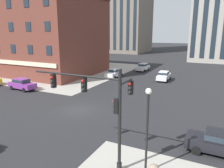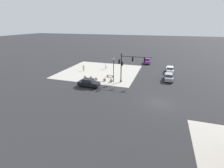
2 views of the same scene
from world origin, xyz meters
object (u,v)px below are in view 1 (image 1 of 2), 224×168
traffic_signal_main (103,103)px  car_main_northbound_far (114,73)px  car_main_southbound_far (143,67)px  car_parked_curb (164,76)px  street_lamp_corner_near (147,121)px  car_cross_eastbound (22,84)px  car_main_southbound_near (220,142)px

traffic_signal_main → car_main_northbound_far: 28.08m
car_main_southbound_far → car_parked_curb: 10.30m
car_main_southbound_far → traffic_signal_main: bearing=-75.8°
street_lamp_corner_near → traffic_signal_main: bearing=-173.8°
car_cross_eastbound → street_lamp_corner_near: bearing=-25.7°
traffic_signal_main → car_parked_curb: traffic_signal_main is taller
car_main_southbound_near → car_parked_curb: size_ratio=1.00×
car_main_northbound_far → car_parked_curb: same height
traffic_signal_main → car_cross_eastbound: traffic_signal_main is taller
traffic_signal_main → car_cross_eastbound: (-19.90, 11.23, -3.23)m
traffic_signal_main → car_main_northbound_far: size_ratio=1.44×
traffic_signal_main → car_parked_curb: bearing=95.0°
car_main_northbound_far → car_main_southbound_far: (2.57, 9.40, 0.00)m
street_lamp_corner_near → car_main_northbound_far: bearing=119.4°
traffic_signal_main → car_main_southbound_near: size_ratio=1.46×
car_main_southbound_near → car_parked_curb: same height
car_main_southbound_far → car_parked_curb: same height
car_parked_curb → car_main_southbound_far: bearing=129.0°
traffic_signal_main → street_lamp_corner_near: traffic_signal_main is taller
street_lamp_corner_near → car_main_southbound_near: 6.35m
street_lamp_corner_near → car_cross_eastbound: 25.28m
street_lamp_corner_near → car_cross_eastbound: size_ratio=1.19×
car_main_southbound_far → car_main_northbound_far: bearing=-105.3°
traffic_signal_main → car_main_northbound_far: traffic_signal_main is taller
car_parked_curb → car_main_southbound_near: bearing=-67.7°
traffic_signal_main → car_main_southbound_far: 36.11m
traffic_signal_main → car_parked_curb: 27.16m
car_cross_eastbound → car_parked_curb: same height
car_main_northbound_far → car_parked_curb: size_ratio=1.01×
car_main_southbound_near → car_main_southbound_far: bearing=117.2°
car_main_southbound_far → car_cross_eastbound: (-11.09, -23.64, 0.00)m
car_main_northbound_far → car_main_southbound_far: bearing=74.7°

